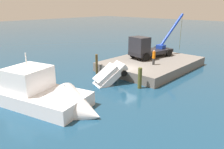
# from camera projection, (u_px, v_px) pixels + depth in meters

# --- Properties ---
(ground) EXTENTS (200.00, 200.00, 0.00)m
(ground) POSITION_uv_depth(u_px,v_px,m) (126.00, 77.00, 24.54)
(ground) COLOR navy
(dock) EXTENTS (12.34, 8.73, 1.06)m
(dock) POSITION_uv_depth(u_px,v_px,m) (152.00, 64.00, 27.99)
(dock) COLOR slate
(dock) RESTS_ON ground
(crane_truck) EXTENTS (9.05, 3.55, 5.56)m
(crane_truck) POSITION_uv_depth(u_px,v_px,m) (147.00, 47.00, 28.44)
(crane_truck) COLOR black
(crane_truck) RESTS_ON dock
(dock_worker) EXTENTS (0.34, 0.34, 1.75)m
(dock_worker) POSITION_uv_depth(u_px,v_px,m) (154.00, 57.00, 25.29)
(dock_worker) COLOR #303030
(dock_worker) RESTS_ON dock
(salvaged_car) EXTENTS (4.38, 3.20, 3.21)m
(salvaged_car) POSITION_uv_depth(u_px,v_px,m) (107.00, 78.00, 22.23)
(salvaged_car) COLOR silver
(salvaged_car) RESTS_ON ground
(moored_yacht) EXTENTS (6.64, 11.60, 5.88)m
(moored_yacht) POSITION_uv_depth(u_px,v_px,m) (50.00, 101.00, 17.32)
(moored_yacht) COLOR white
(moored_yacht) RESTS_ON ground
(piling_near) EXTENTS (0.28, 0.28, 2.32)m
(piling_near) POSITION_uv_depth(u_px,v_px,m) (97.00, 64.00, 25.38)
(piling_near) COLOR #4E3E1F
(piling_near) RESTS_ON ground
(piling_mid) EXTENTS (0.28, 0.28, 1.46)m
(piling_mid) POSITION_uv_depth(u_px,v_px,m) (116.00, 74.00, 23.30)
(piling_mid) COLOR brown
(piling_mid) RESTS_ON ground
(piling_far) EXTENTS (0.38, 0.38, 2.06)m
(piling_far) POSITION_uv_depth(u_px,v_px,m) (140.00, 78.00, 20.97)
(piling_far) COLOR #4E5024
(piling_far) RESTS_ON ground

